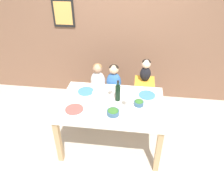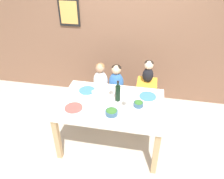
{
  "view_description": "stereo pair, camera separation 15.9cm",
  "coord_description": "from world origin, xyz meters",
  "px_view_note": "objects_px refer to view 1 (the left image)",
  "views": [
    {
      "loc": [
        0.32,
        -2.43,
        2.57
      ],
      "look_at": [
        0.0,
        0.07,
        0.93
      ],
      "focal_mm": 35.0,
      "sensor_mm": 36.0,
      "label": 1
    },
    {
      "loc": [
        0.48,
        -2.4,
        2.57
      ],
      "look_at": [
        0.0,
        0.07,
        0.93
      ],
      "focal_mm": 35.0,
      "sensor_mm": 36.0,
      "label": 2
    }
  ],
  "objects_px": {
    "wine_glass_near": "(126,98)",
    "dinner_plate_back_right": "(147,95)",
    "chair_right_highchair": "(144,89)",
    "wine_bottle": "(118,93)",
    "dinner_plate_back_left": "(86,91)",
    "person_baby_right": "(146,69)",
    "salad_bowl_large": "(113,112)",
    "salad_bowl_small": "(139,103)",
    "person_child_left": "(98,77)",
    "paper_towel_roll": "(97,100)",
    "dinner_plate_front_left": "(74,109)",
    "wine_glass_far": "(111,88)",
    "chair_far_left": "(98,94)",
    "person_child_center": "(114,78)",
    "chair_far_center": "(114,95)"
  },
  "relations": [
    {
      "from": "paper_towel_roll",
      "to": "dinner_plate_back_right",
      "type": "bearing_deg",
      "value": 28.25
    },
    {
      "from": "dinner_plate_front_left",
      "to": "dinner_plate_back_left",
      "type": "xyz_separation_m",
      "value": [
        0.06,
        0.45,
        0.0
      ]
    },
    {
      "from": "person_child_left",
      "to": "person_child_center",
      "type": "xyz_separation_m",
      "value": [
        0.27,
        0.0,
        0.0
      ]
    },
    {
      "from": "paper_towel_roll",
      "to": "salad_bowl_small",
      "type": "xyz_separation_m",
      "value": [
        0.56,
        0.11,
        -0.08
      ]
    },
    {
      "from": "person_baby_right",
      "to": "salad_bowl_large",
      "type": "xyz_separation_m",
      "value": [
        -0.41,
        -0.98,
        -0.14
      ]
    },
    {
      "from": "chair_right_highchair",
      "to": "dinner_plate_back_right",
      "type": "xyz_separation_m",
      "value": [
        0.03,
        -0.48,
        0.2
      ]
    },
    {
      "from": "wine_glass_near",
      "to": "dinner_plate_back_right",
      "type": "relative_size",
      "value": 0.77
    },
    {
      "from": "wine_glass_near",
      "to": "salad_bowl_small",
      "type": "xyz_separation_m",
      "value": [
        0.17,
        0.05,
        -0.09
      ]
    },
    {
      "from": "paper_towel_roll",
      "to": "salad_bowl_small",
      "type": "height_order",
      "value": "paper_towel_roll"
    },
    {
      "from": "wine_glass_far",
      "to": "dinner_plate_back_right",
      "type": "distance_m",
      "value": 0.54
    },
    {
      "from": "chair_far_center",
      "to": "paper_towel_roll",
      "type": "bearing_deg",
      "value": -98.26
    },
    {
      "from": "chair_far_left",
      "to": "salad_bowl_small",
      "type": "bearing_deg",
      "value": -46.04
    },
    {
      "from": "chair_far_left",
      "to": "salad_bowl_small",
      "type": "xyz_separation_m",
      "value": [
        0.71,
        -0.74,
        0.4
      ]
    },
    {
      "from": "salad_bowl_large",
      "to": "wine_glass_near",
      "type": "bearing_deg",
      "value": 52.4
    },
    {
      "from": "person_child_left",
      "to": "salad_bowl_small",
      "type": "distance_m",
      "value": 1.03
    },
    {
      "from": "dinner_plate_front_left",
      "to": "chair_right_highchair",
      "type": "bearing_deg",
      "value": 45.3
    },
    {
      "from": "dinner_plate_back_right",
      "to": "paper_towel_roll",
      "type": "bearing_deg",
      "value": -151.75
    },
    {
      "from": "chair_right_highchair",
      "to": "wine_glass_near",
      "type": "relative_size",
      "value": 3.81
    },
    {
      "from": "salad_bowl_small",
      "to": "person_child_left",
      "type": "bearing_deg",
      "value": 133.91
    },
    {
      "from": "wine_bottle",
      "to": "chair_far_left",
      "type": "bearing_deg",
      "value": 122.02
    },
    {
      "from": "wine_glass_far",
      "to": "salad_bowl_large",
      "type": "bearing_deg",
      "value": -79.46
    },
    {
      "from": "chair_right_highchair",
      "to": "person_child_center",
      "type": "xyz_separation_m",
      "value": [
        -0.52,
        0.0,
        0.16
      ]
    },
    {
      "from": "person_child_left",
      "to": "salad_bowl_small",
      "type": "xyz_separation_m",
      "value": [
        0.71,
        -0.74,
        0.07
      ]
    },
    {
      "from": "chair_right_highchair",
      "to": "person_child_left",
      "type": "distance_m",
      "value": 0.81
    },
    {
      "from": "chair_right_highchair",
      "to": "person_child_left",
      "type": "relative_size",
      "value": 1.39
    },
    {
      "from": "person_child_left",
      "to": "dinner_plate_back_left",
      "type": "relative_size",
      "value": 2.1
    },
    {
      "from": "person_child_left",
      "to": "wine_bottle",
      "type": "distance_m",
      "value": 0.79
    },
    {
      "from": "wine_glass_near",
      "to": "salad_bowl_large",
      "type": "xyz_separation_m",
      "value": [
        -0.15,
        -0.2,
        -0.09
      ]
    },
    {
      "from": "chair_far_center",
      "to": "salad_bowl_small",
      "type": "distance_m",
      "value": 0.95
    },
    {
      "from": "chair_far_left",
      "to": "wine_bottle",
      "type": "bearing_deg",
      "value": -57.98
    },
    {
      "from": "chair_right_highchair",
      "to": "person_baby_right",
      "type": "xyz_separation_m",
      "value": [
        0.0,
        0.0,
        0.38
      ]
    },
    {
      "from": "salad_bowl_large",
      "to": "dinner_plate_back_left",
      "type": "bearing_deg",
      "value": 134.57
    },
    {
      "from": "person_baby_right",
      "to": "salad_bowl_large",
      "type": "height_order",
      "value": "person_baby_right"
    },
    {
      "from": "wine_bottle",
      "to": "paper_towel_roll",
      "type": "height_order",
      "value": "wine_bottle"
    },
    {
      "from": "salad_bowl_small",
      "to": "wine_bottle",
      "type": "bearing_deg",
      "value": 164.87
    },
    {
      "from": "person_baby_right",
      "to": "person_child_center",
      "type": "bearing_deg",
      "value": -179.95
    },
    {
      "from": "wine_bottle",
      "to": "paper_towel_roll",
      "type": "relative_size",
      "value": 1.33
    },
    {
      "from": "salad_bowl_small",
      "to": "dinner_plate_front_left",
      "type": "bearing_deg",
      "value": -166.1
    },
    {
      "from": "chair_right_highchair",
      "to": "wine_bottle",
      "type": "relative_size",
      "value": 2.23
    },
    {
      "from": "chair_right_highchair",
      "to": "dinner_plate_back_left",
      "type": "bearing_deg",
      "value": -150.42
    },
    {
      "from": "salad_bowl_large",
      "to": "salad_bowl_small",
      "type": "distance_m",
      "value": 0.41
    },
    {
      "from": "chair_far_left",
      "to": "chair_right_highchair",
      "type": "xyz_separation_m",
      "value": [
        0.79,
        -0.0,
        0.17
      ]
    },
    {
      "from": "paper_towel_roll",
      "to": "salad_bowl_large",
      "type": "relative_size",
      "value": 1.45
    },
    {
      "from": "person_child_center",
      "to": "dinner_plate_front_left",
      "type": "distance_m",
      "value": 1.04
    },
    {
      "from": "wine_glass_near",
      "to": "salad_bowl_large",
      "type": "height_order",
      "value": "wine_glass_near"
    },
    {
      "from": "salad_bowl_large",
      "to": "salad_bowl_small",
      "type": "xyz_separation_m",
      "value": [
        0.33,
        0.24,
        0.0
      ]
    },
    {
      "from": "person_child_left",
      "to": "person_baby_right",
      "type": "height_order",
      "value": "person_baby_right"
    },
    {
      "from": "salad_bowl_large",
      "to": "dinner_plate_front_left",
      "type": "height_order",
      "value": "salad_bowl_large"
    },
    {
      "from": "dinner_plate_front_left",
      "to": "wine_bottle",
      "type": "bearing_deg",
      "value": 27.84
    },
    {
      "from": "person_child_left",
      "to": "dinner_plate_front_left",
      "type": "height_order",
      "value": "person_child_left"
    }
  ]
}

